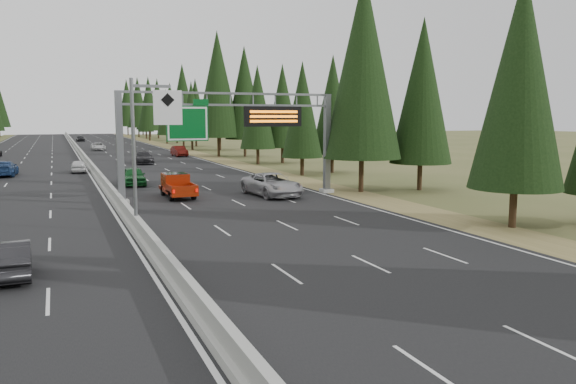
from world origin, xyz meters
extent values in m
cube|color=black|center=(0.00, 80.00, 0.04)|extent=(32.00, 260.00, 0.08)
cube|color=olive|center=(17.80, 80.00, 0.03)|extent=(3.60, 260.00, 0.06)
cube|color=#979792|center=(0.00, 80.00, 0.23)|extent=(0.70, 260.00, 0.30)
cube|color=#979792|center=(0.00, 80.00, 0.63)|extent=(0.30, 260.00, 0.60)
cube|color=slate|center=(0.35, 35.00, 3.98)|extent=(0.45, 0.45, 7.80)
cube|color=#979792|center=(0.35, 35.00, 0.23)|extent=(0.90, 0.90, 0.30)
cube|color=slate|center=(16.20, 35.00, 3.98)|extent=(0.45, 0.45, 7.80)
cube|color=#979792|center=(16.20, 35.00, 0.23)|extent=(0.90, 0.90, 0.30)
cube|color=slate|center=(8.28, 35.00, 7.80)|extent=(15.85, 0.35, 0.16)
cube|color=slate|center=(8.28, 35.00, 6.96)|extent=(15.85, 0.35, 0.16)
cube|color=#054C19|center=(5.00, 34.75, 5.63)|extent=(3.00, 0.10, 2.50)
cube|color=silver|center=(5.00, 34.69, 5.63)|extent=(2.85, 0.02, 2.35)
cube|color=#054C19|center=(6.00, 34.75, 7.13)|extent=(1.10, 0.10, 0.45)
cube|color=black|center=(11.50, 34.70, 6.13)|extent=(4.50, 0.40, 1.50)
cube|color=orange|center=(11.50, 34.48, 6.48)|extent=(3.80, 0.02, 0.18)
cube|color=orange|center=(11.50, 34.48, 6.13)|extent=(3.80, 0.02, 0.18)
cube|color=orange|center=(11.50, 34.48, 5.78)|extent=(3.80, 0.02, 0.18)
cylinder|color=slate|center=(0.00, 25.00, 4.08)|extent=(0.20, 0.20, 8.00)
cube|color=#979792|center=(0.00, 25.00, 0.18)|extent=(0.50, 0.50, 0.20)
cube|color=slate|center=(1.00, 25.00, 7.68)|extent=(2.00, 0.15, 0.15)
cube|color=silver|center=(1.80, 24.88, 6.58)|extent=(1.50, 0.06, 1.80)
cylinder|color=black|center=(19.29, 18.31, 1.11)|extent=(0.40, 0.40, 2.22)
cone|color=black|center=(19.29, 18.31, 8.06)|extent=(5.00, 5.00, 11.67)
cylinder|color=black|center=(19.04, 34.45, 1.40)|extent=(0.40, 0.40, 2.80)
cone|color=black|center=(19.04, 34.45, 10.14)|extent=(6.30, 6.30, 14.69)
cylinder|color=black|center=(24.38, 33.95, 1.13)|extent=(0.40, 0.40, 2.27)
cone|color=black|center=(24.38, 33.95, 8.23)|extent=(5.11, 5.11, 11.91)
cylinder|color=black|center=(20.15, 48.70, 0.95)|extent=(0.40, 0.40, 1.89)
cone|color=black|center=(20.15, 48.70, 6.86)|extent=(4.26, 4.26, 9.94)
cylinder|color=black|center=(24.35, 50.04, 1.02)|extent=(0.40, 0.40, 2.05)
cone|color=black|center=(24.35, 50.04, 7.43)|extent=(4.61, 4.61, 10.76)
cylinder|color=black|center=(20.54, 63.71, 1.02)|extent=(0.40, 0.40, 2.04)
cone|color=black|center=(20.54, 63.71, 7.38)|extent=(4.58, 4.58, 10.69)
cylinder|color=black|center=(24.23, 64.30, 1.04)|extent=(0.40, 0.40, 2.09)
cone|color=black|center=(24.23, 64.30, 7.56)|extent=(4.69, 4.69, 10.95)
cylinder|color=black|center=(19.41, 78.51, 1.52)|extent=(0.40, 0.40, 3.04)
cone|color=black|center=(19.41, 78.51, 11.01)|extent=(6.83, 6.83, 15.94)
cylinder|color=black|center=(23.49, 78.02, 1.35)|extent=(0.40, 0.40, 2.70)
cone|color=black|center=(23.49, 78.02, 9.79)|extent=(6.08, 6.08, 14.18)
cylinder|color=black|center=(19.65, 97.36, 1.01)|extent=(0.40, 0.40, 2.02)
cone|color=black|center=(19.65, 97.36, 7.30)|extent=(4.53, 4.53, 10.58)
cylinder|color=black|center=(24.65, 96.33, 1.49)|extent=(0.40, 0.40, 2.97)
cone|color=black|center=(24.65, 96.33, 10.77)|extent=(6.68, 6.68, 15.60)
cylinder|color=black|center=(20.71, 109.74, 1.34)|extent=(0.40, 0.40, 2.69)
cone|color=black|center=(20.71, 109.74, 9.75)|extent=(6.05, 6.05, 14.12)
cylinder|color=black|center=(23.74, 111.48, 1.13)|extent=(0.40, 0.40, 2.26)
cone|color=black|center=(23.74, 111.48, 8.18)|extent=(5.08, 5.08, 11.84)
cylinder|color=black|center=(20.24, 125.58, 0.99)|extent=(0.40, 0.40, 1.99)
cone|color=black|center=(20.24, 125.58, 7.20)|extent=(4.47, 4.47, 10.43)
cylinder|color=black|center=(23.01, 127.82, 0.96)|extent=(0.40, 0.40, 1.92)
cone|color=black|center=(23.01, 127.82, 6.97)|extent=(4.32, 4.32, 10.09)
cylinder|color=black|center=(19.02, 143.04, 1.31)|extent=(0.40, 0.40, 2.63)
cone|color=black|center=(19.02, 143.04, 9.53)|extent=(5.91, 5.91, 13.80)
cylinder|color=black|center=(24.71, 144.14, 1.20)|extent=(0.40, 0.40, 2.41)
cone|color=black|center=(24.71, 144.14, 8.73)|extent=(5.42, 5.42, 12.65)
cylinder|color=black|center=(20.41, 158.18, 0.98)|extent=(0.40, 0.40, 1.96)
cone|color=black|center=(20.41, 158.18, 7.10)|extent=(4.41, 4.41, 10.28)
cylinder|color=black|center=(24.01, 159.27, 1.37)|extent=(0.40, 0.40, 2.74)
cone|color=black|center=(24.01, 159.27, 9.92)|extent=(6.16, 6.16, 14.36)
cylinder|color=black|center=(20.27, 172.06, 1.46)|extent=(0.40, 0.40, 2.92)
cone|color=black|center=(20.27, 172.06, 10.57)|extent=(6.56, 6.56, 15.30)
cylinder|color=black|center=(23.77, 172.41, 1.14)|extent=(0.40, 0.40, 2.29)
cone|color=black|center=(23.77, 172.41, 8.30)|extent=(5.15, 5.15, 12.02)
cylinder|color=black|center=(19.22, 190.55, 1.49)|extent=(0.40, 0.40, 2.98)
cone|color=black|center=(19.22, 190.55, 10.81)|extent=(6.71, 6.71, 15.66)
cylinder|color=black|center=(24.03, 189.69, 0.97)|extent=(0.40, 0.40, 1.95)
cone|color=black|center=(24.03, 189.69, 7.07)|extent=(4.39, 4.39, 10.24)
cylinder|color=black|center=(-19.42, 191.25, 1.49)|extent=(0.40, 0.40, 2.97)
imported|color=#A2A1A6|center=(11.47, 34.92, 0.95)|extent=(3.50, 6.53, 1.74)
cylinder|color=black|center=(3.78, 35.16, 0.46)|extent=(0.29, 0.77, 0.77)
cylinder|color=black|center=(5.42, 35.16, 0.46)|extent=(0.29, 0.77, 0.77)
cylinder|color=black|center=(3.78, 38.34, 0.46)|extent=(0.29, 0.77, 0.77)
cylinder|color=black|center=(5.42, 38.34, 0.46)|extent=(0.29, 0.77, 0.77)
cube|color=#942109|center=(4.60, 36.80, 0.61)|extent=(1.92, 5.39, 0.29)
cube|color=#942109|center=(4.60, 37.66, 1.28)|extent=(1.83, 2.12, 1.06)
cube|color=black|center=(4.60, 37.66, 1.57)|extent=(1.64, 1.83, 0.53)
cube|color=#942109|center=(3.69, 35.36, 0.95)|extent=(0.10, 2.31, 0.58)
cube|color=#942109|center=(5.52, 35.36, 0.95)|extent=(0.10, 2.31, 0.58)
cube|color=#942109|center=(4.60, 34.20, 0.95)|extent=(1.92, 0.10, 0.58)
imported|color=#145922|center=(2.57, 46.04, 0.89)|extent=(2.16, 4.84, 1.62)
imported|color=#64130E|center=(13.90, 81.21, 0.87)|extent=(1.92, 4.90, 1.59)
imported|color=black|center=(6.71, 69.25, 0.87)|extent=(2.22, 5.46, 1.58)
imported|color=silver|center=(3.49, 102.30, 0.78)|extent=(2.37, 5.05, 1.40)
imported|color=black|center=(2.18, 143.68, 0.80)|extent=(2.07, 4.36, 1.44)
imported|color=black|center=(-5.57, 18.16, 0.78)|extent=(1.63, 4.28, 1.39)
imported|color=navy|center=(-8.65, 58.98, 0.87)|extent=(2.49, 5.55, 1.58)
imported|color=silver|center=(-1.50, 60.16, 0.77)|extent=(1.81, 4.11, 1.38)
camera|label=1|loc=(-3.78, -5.00, 6.09)|focal=35.00mm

